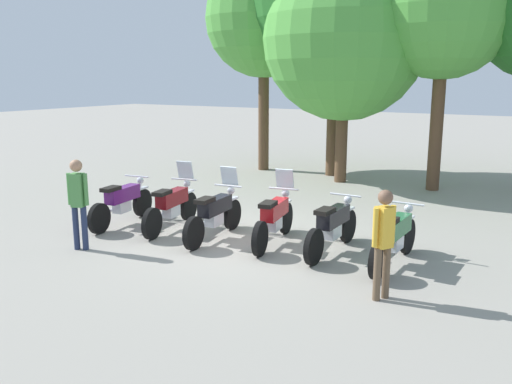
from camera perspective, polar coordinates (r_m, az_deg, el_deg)
ground_plane at (r=10.66m, az=-1.37°, el=-5.22°), size 80.00×80.00×0.00m
motorcycle_0 at (r=12.12m, az=-13.90°, el=-0.99°), size 0.62×2.18×0.99m
motorcycle_1 at (r=11.54m, az=-8.83°, el=-1.36°), size 0.64×2.18×1.37m
motorcycle_2 at (r=10.76m, az=-4.34°, el=-2.23°), size 0.62×2.19×1.37m
motorcycle_3 at (r=10.42m, az=1.96°, el=-2.67°), size 0.65×2.17×1.37m
motorcycle_4 at (r=9.99m, az=8.09°, el=-3.53°), size 0.62×2.19×0.99m
motorcycle_5 at (r=9.53m, az=14.40°, el=-4.56°), size 0.62×2.19×0.99m
person_0 at (r=10.44m, az=-18.22°, el=-0.56°), size 0.40×0.29×1.70m
person_1 at (r=7.91m, az=13.28°, el=-4.61°), size 0.29×0.39×1.62m
tree_0 at (r=18.68m, az=0.84°, el=17.77°), size 3.87×3.87×6.99m
tree_2 at (r=16.59m, az=9.33°, el=15.64°), size 4.79×4.79×6.65m
tree_3 at (r=16.05m, az=19.24°, el=17.69°), size 3.75×3.75×6.82m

